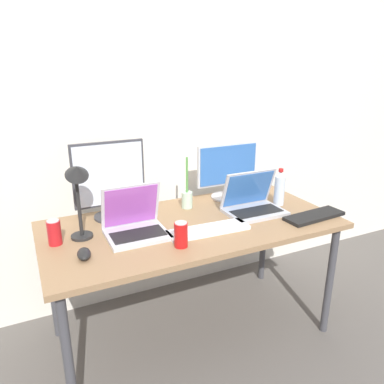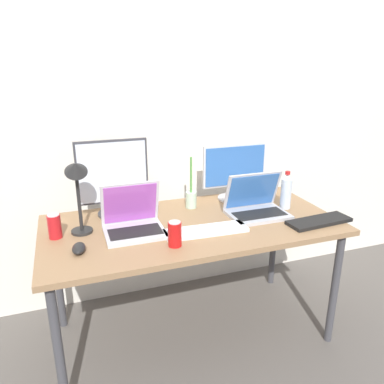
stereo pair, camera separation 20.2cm
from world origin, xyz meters
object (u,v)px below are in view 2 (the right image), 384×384
(work_desk, at_px, (192,233))
(bamboo_vase, at_px, (191,198))
(laptop_silver, at_px, (133,221))
(soda_can_by_laptop, at_px, (55,226))
(water_bottle, at_px, (286,191))
(mouse_by_keyboard, at_px, (79,248))
(monitor_left, at_px, (113,177))
(keyboard_aux, at_px, (206,231))
(soda_can_near_keyboard, at_px, (175,234))
(desk_lamp, at_px, (77,183))
(keyboard_main, at_px, (319,221))
(monitor_center, at_px, (234,171))
(laptop_secondary, at_px, (256,205))

(work_desk, xyz_separation_m, bamboo_vase, (0.07, 0.22, 0.13))
(laptop_silver, xyz_separation_m, soda_can_by_laptop, (-0.39, 0.06, 0.00))
(work_desk, xyz_separation_m, soda_can_by_laptop, (-0.72, 0.05, 0.12))
(water_bottle, bearing_deg, mouse_by_keyboard, -171.97)
(monitor_left, distance_m, keyboard_aux, 0.62)
(bamboo_vase, bearing_deg, work_desk, -107.78)
(laptop_silver, bearing_deg, soda_can_by_laptop, 171.70)
(soda_can_by_laptop, bearing_deg, monitor_left, 32.88)
(work_desk, relative_size, soda_can_by_laptop, 12.86)
(water_bottle, xyz_separation_m, soda_can_near_keyboard, (-0.78, -0.26, -0.04))
(desk_lamp, bearing_deg, keyboard_aux, -15.60)
(work_desk, xyz_separation_m, laptop_silver, (-0.33, -0.01, 0.12))
(laptop_silver, height_order, water_bottle, laptop_silver)
(keyboard_aux, height_order, water_bottle, water_bottle)
(laptop_silver, relative_size, mouse_by_keyboard, 2.80)
(soda_can_by_laptop, xyz_separation_m, desk_lamp, (0.13, -0.02, 0.22))
(monitor_left, bearing_deg, mouse_by_keyboard, -119.16)
(laptop_silver, height_order, keyboard_main, laptop_silver)
(mouse_by_keyboard, height_order, water_bottle, water_bottle)
(monitor_center, xyz_separation_m, soda_can_by_laptop, (-1.10, -0.22, -0.13))
(mouse_by_keyboard, distance_m, water_bottle, 1.24)
(water_bottle, height_order, desk_lamp, desk_lamp)
(soda_can_by_laptop, bearing_deg, keyboard_main, -11.67)
(laptop_silver, height_order, desk_lamp, desk_lamp)
(soda_can_by_laptop, distance_m, bamboo_vase, 0.81)
(mouse_by_keyboard, bearing_deg, keyboard_aux, 8.20)
(monitor_left, distance_m, desk_lamp, 0.32)
(bamboo_vase, bearing_deg, water_bottle, -19.93)
(work_desk, xyz_separation_m, keyboard_main, (0.66, -0.24, 0.07))
(monitor_center, relative_size, laptop_secondary, 1.26)
(monitor_left, bearing_deg, soda_can_near_keyboard, -66.84)
(laptop_silver, bearing_deg, monitor_center, 21.39)
(keyboard_aux, bearing_deg, monitor_left, 137.57)
(laptop_silver, xyz_separation_m, keyboard_aux, (0.36, -0.14, -0.05))
(monitor_center, distance_m, water_bottle, 0.35)
(monitor_center, height_order, laptop_silver, monitor_center)
(monitor_left, xyz_separation_m, soda_can_by_laptop, (-0.33, -0.22, -0.16))
(keyboard_main, height_order, soda_can_by_laptop, soda_can_by_laptop)
(keyboard_aux, bearing_deg, keyboard_main, -5.83)
(monitor_left, xyz_separation_m, desk_lamp, (-0.20, -0.24, 0.06))
(monitor_center, height_order, laptop_secondary, monitor_center)
(laptop_secondary, height_order, bamboo_vase, bamboo_vase)
(keyboard_main, xyz_separation_m, bamboo_vase, (-0.59, 0.46, 0.05))
(monitor_left, distance_m, soda_can_near_keyboard, 0.57)
(laptop_silver, xyz_separation_m, bamboo_vase, (0.40, 0.23, 0.00))
(laptop_silver, distance_m, keyboard_main, 1.02)
(keyboard_aux, relative_size, soda_can_by_laptop, 3.49)
(keyboard_aux, xyz_separation_m, bamboo_vase, (0.04, 0.36, 0.05))
(keyboard_main, height_order, mouse_by_keyboard, mouse_by_keyboard)
(bamboo_vase, bearing_deg, desk_lamp, -163.65)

